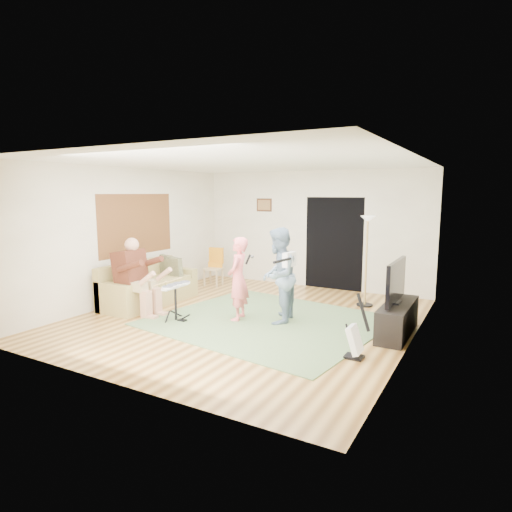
{
  "coord_description": "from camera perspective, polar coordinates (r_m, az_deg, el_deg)",
  "views": [
    {
      "loc": [
        3.72,
        -6.29,
        2.2
      ],
      "look_at": [
        0.03,
        0.3,
        1.08
      ],
      "focal_mm": 30.0,
      "sensor_mm": 36.0,
      "label": 1
    }
  ],
  "objects": [
    {
      "name": "walls",
      "position": [
        7.36,
        -1.32,
        1.81
      ],
      "size": [
        5.5,
        6.0,
        2.7
      ],
      "primitive_type": null,
      "color": "silver",
      "rests_on": "floor"
    },
    {
      "name": "doorway",
      "position": [
        9.88,
        10.34,
        1.63
      ],
      "size": [
        2.1,
        0.0,
        2.1
      ],
      "primitive_type": "plane",
      "rotation": [
        1.57,
        0.0,
        0.0
      ],
      "color": "black",
      "rests_on": "walls"
    },
    {
      "name": "area_rug",
      "position": [
        7.46,
        1.51,
        -8.64
      ],
      "size": [
        4.02,
        3.67,
        0.02
      ],
      "primitive_type": "cube",
      "rotation": [
        0.0,
        0.0,
        -0.14
      ],
      "color": "#577547",
      "rests_on": "floor"
    },
    {
      "name": "tv_cabinet",
      "position": [
        7.08,
        18.35,
        -7.99
      ],
      "size": [
        0.4,
        1.4,
        0.5
      ],
      "primitive_type": "cube",
      "color": "black",
      "rests_on": "floor"
    },
    {
      "name": "television",
      "position": [
        6.95,
        18.17,
        -3.19
      ],
      "size": [
        0.06,
        1.16,
        0.64
      ],
      "primitive_type": "cube",
      "color": "black",
      "rests_on": "tv_cabinet"
    },
    {
      "name": "floor",
      "position": [
        7.64,
        -1.28,
        -8.3
      ],
      "size": [
        6.0,
        6.0,
        0.0
      ],
      "primitive_type": "plane",
      "color": "brown",
      "rests_on": "ground"
    },
    {
      "name": "drum_kit",
      "position": [
        7.56,
        -10.66,
        -6.34
      ],
      "size": [
        0.36,
        0.65,
        0.67
      ],
      "color": "black",
      "rests_on": "floor"
    },
    {
      "name": "torchiere_lamp",
      "position": [
        8.51,
        14.56,
        1.47
      ],
      "size": [
        0.31,
        0.31,
        1.76
      ],
      "color": "black",
      "rests_on": "floor"
    },
    {
      "name": "picture_frame",
      "position": [
        10.54,
        1.1,
        6.82
      ],
      "size": [
        0.42,
        0.03,
        0.32
      ],
      "primitive_type": "cube",
      "color": "#3F2314",
      "rests_on": "walls"
    },
    {
      "name": "guitar_held",
      "position": [
        7.09,
        4.46,
        -0.45
      ],
      "size": [
        0.17,
        0.61,
        0.26
      ],
      "primitive_type": null,
      "rotation": [
        0.0,
        0.0,
        -0.09
      ],
      "color": "white",
      "rests_on": "guitarist"
    },
    {
      "name": "guitarist",
      "position": [
        7.23,
        3.0,
        -2.63
      ],
      "size": [
        0.76,
        0.9,
        1.63
      ],
      "primitive_type": "imported",
      "rotation": [
        0.0,
        0.0,
        -1.37
      ],
      "color": "#718BA5",
      "rests_on": "floor"
    },
    {
      "name": "singer",
      "position": [
        7.39,
        -2.4,
        -3.07
      ],
      "size": [
        0.47,
        0.6,
        1.45
      ],
      "primitive_type": "imported",
      "rotation": [
        0.0,
        0.0,
        -1.32
      ],
      "color": "#F76B6F",
      "rests_on": "floor"
    },
    {
      "name": "drummer",
      "position": [
        8.07,
        -15.45,
        -3.71
      ],
      "size": [
        0.91,
        0.51,
        1.4
      ],
      "color": "#532517",
      "rests_on": "sofa"
    },
    {
      "name": "sofa",
      "position": [
        8.87,
        -14.39,
        -4.35
      ],
      "size": [
        0.84,
        2.05,
        0.83
      ],
      "color": "tan",
      "rests_on": "floor"
    },
    {
      "name": "dining_chair",
      "position": [
        10.28,
        -5.59,
        -2.14
      ],
      "size": [
        0.43,
        0.45,
        0.89
      ],
      "rotation": [
        0.0,
        0.0,
        0.16
      ],
      "color": "tan",
      "rests_on": "floor"
    },
    {
      "name": "window_blinds",
      "position": [
        9.19,
        -15.61,
        4.08
      ],
      "size": [
        0.0,
        2.05,
        2.05
      ],
      "primitive_type": "plane",
      "rotation": [
        1.57,
        0.0,
        1.57
      ],
      "color": "brown",
      "rests_on": "walls"
    },
    {
      "name": "guitar_spare",
      "position": [
        5.95,
        13.11,
        -10.83
      ],
      "size": [
        0.32,
        0.29,
        0.9
      ],
      "color": "black",
      "rests_on": "floor"
    },
    {
      "name": "ceiling",
      "position": [
        7.33,
        -1.36,
        12.36
      ],
      "size": [
        6.0,
        6.0,
        0.0
      ],
      "primitive_type": "plane",
      "rotation": [
        3.14,
        0.0,
        0.0
      ],
      "color": "white",
      "rests_on": "walls"
    },
    {
      "name": "microphone",
      "position": [
        7.22,
        -1.07,
        -0.44
      ],
      "size": [
        0.06,
        0.06,
        0.24
      ],
      "primitive_type": null,
      "color": "black",
      "rests_on": "singer"
    }
  ]
}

